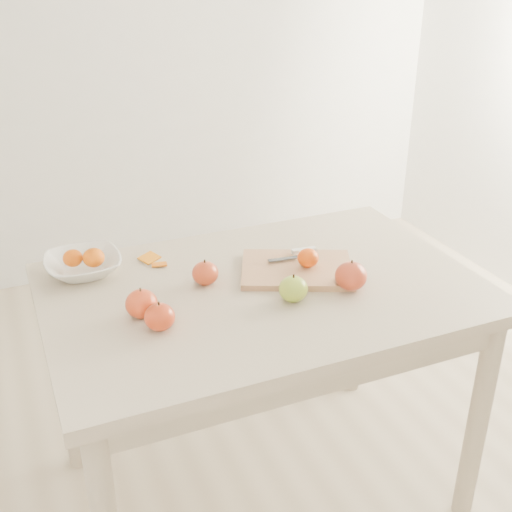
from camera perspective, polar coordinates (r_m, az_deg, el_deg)
name	(u,v)px	position (r m, az deg, el deg)	size (l,w,h in m)	color
ground	(262,484)	(2.25, 0.53, -19.64)	(3.50, 3.50, 0.00)	#C6B293
table	(263,316)	(1.84, 0.61, -5.35)	(1.20, 0.80, 0.75)	#C4B394
cutting_board	(297,269)	(1.86, 3.65, -1.20)	(0.32, 0.23, 0.02)	tan
board_tangerine	(308,258)	(1.85, 4.65, -0.16)	(0.06, 0.06, 0.05)	#D74B07
fruit_bowl	(83,265)	(1.91, -15.11, -0.80)	(0.22, 0.22, 0.05)	white
bowl_tangerine_near	(73,258)	(1.91, -15.98, -0.17)	(0.06, 0.06, 0.05)	orange
bowl_tangerine_far	(94,257)	(1.89, -14.24, -0.13)	(0.06, 0.06, 0.05)	orange
orange_peel_a	(149,259)	(1.96, -9.45, -0.28)	(0.06, 0.04, 0.00)	orange
orange_peel_b	(159,265)	(1.92, -8.59, -0.80)	(0.04, 0.04, 0.00)	orange
paring_knife	(300,252)	(1.93, 3.98, 0.35)	(0.17, 0.05, 0.01)	white
apple_green	(293,289)	(1.71, 3.34, -2.95)	(0.08, 0.08, 0.07)	olive
apple_red_b	(160,317)	(1.60, -8.56, -5.38)	(0.08, 0.08, 0.07)	#A50503
apple_red_e	(351,276)	(1.78, 8.44, -1.77)	(0.09, 0.09, 0.08)	maroon
apple_red_d	(142,304)	(1.66, -10.14, -4.20)	(0.08, 0.08, 0.07)	#A31906
apple_red_a	(205,273)	(1.79, -4.54, -1.53)	(0.07, 0.07, 0.07)	maroon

